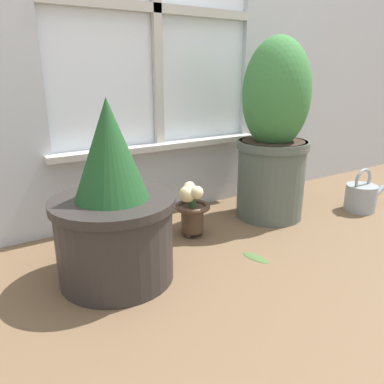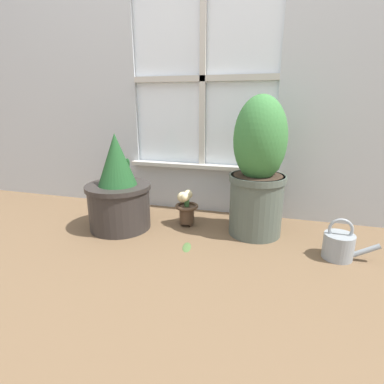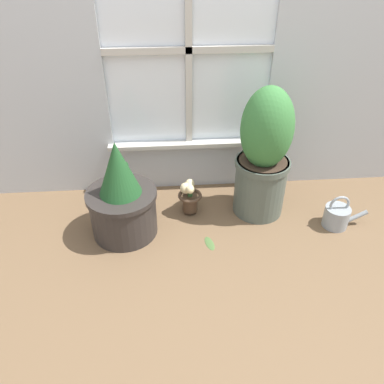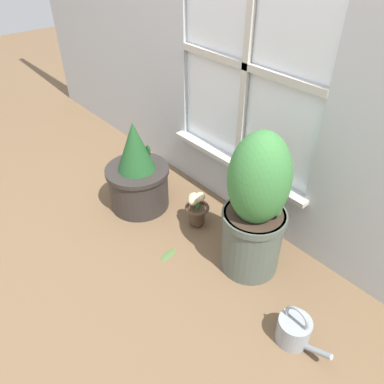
{
  "view_description": "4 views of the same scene",
  "coord_description": "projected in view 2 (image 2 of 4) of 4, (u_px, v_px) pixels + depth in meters",
  "views": [
    {
      "loc": [
        -0.74,
        -0.84,
        0.62
      ],
      "look_at": [
        -0.04,
        0.28,
        0.19
      ],
      "focal_mm": 35.0,
      "sensor_mm": 36.0,
      "label": 1
    },
    {
      "loc": [
        0.48,
        -1.3,
        0.72
      ],
      "look_at": [
        0.02,
        0.29,
        0.22
      ],
      "focal_mm": 28.0,
      "sensor_mm": 36.0,
      "label": 2
    },
    {
      "loc": [
        -0.14,
        -1.43,
        1.38
      ],
      "look_at": [
        -0.01,
        0.26,
        0.18
      ],
      "focal_mm": 35.0,
      "sensor_mm": 36.0,
      "label": 3
    },
    {
      "loc": [
        1.19,
        -0.78,
        1.45
      ],
      "look_at": [
        0.03,
        0.23,
        0.3
      ],
      "focal_mm": 35.0,
      "sensor_mm": 36.0,
      "label": 4
    }
  ],
  "objects": [
    {
      "name": "fallen_leaf",
      "position": [
        187.0,
        247.0,
        1.53
      ],
      "size": [
        0.07,
        0.12,
        0.01
      ],
      "color": "#476633",
      "rests_on": "ground_plane"
    },
    {
      "name": "potted_plant_right",
      "position": [
        258.0,
        170.0,
        1.6
      ],
      "size": [
        0.31,
        0.31,
        0.76
      ],
      "color": "#4C564C",
      "rests_on": "ground_plane"
    },
    {
      "name": "wall_with_window",
      "position": [
        204.0,
        2.0,
        1.73
      ],
      "size": [
        4.4,
        0.1,
        2.5
      ],
      "color": "#B2B7BC",
      "rests_on": "ground_plane"
    },
    {
      "name": "watering_can",
      "position": [
        339.0,
        245.0,
        1.41
      ],
      "size": [
        0.25,
        0.14,
        0.2
      ],
      "color": "gray",
      "rests_on": "ground_plane"
    },
    {
      "name": "potted_plant_left",
      "position": [
        118.0,
        192.0,
        1.72
      ],
      "size": [
        0.37,
        0.37,
        0.55
      ],
      "color": "#2D2826",
      "rests_on": "ground_plane"
    },
    {
      "name": "flower_vase",
      "position": [
        186.0,
        207.0,
        1.78
      ],
      "size": [
        0.14,
        0.14,
        0.21
      ],
      "color": "#473323",
      "rests_on": "ground_plane"
    },
    {
      "name": "ground_plane",
      "position": [
        172.0,
        248.0,
        1.53
      ],
      "size": [
        10.0,
        10.0,
        0.0
      ],
      "primitive_type": "plane",
      "color": "brown"
    }
  ]
}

